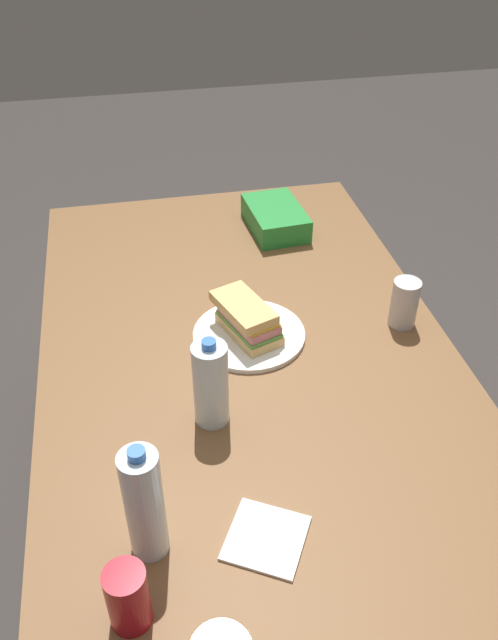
{
  "coord_description": "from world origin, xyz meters",
  "views": [
    {
      "loc": [
        -1.12,
        0.23,
        1.72
      ],
      "look_at": [
        0.07,
        -0.01,
        0.77
      ],
      "focal_mm": 36.97,
      "sensor_mm": 36.0,
      "label": 1
    }
  ],
  "objects_px": {
    "paper_plate": "(249,335)",
    "sandwich": "(247,318)",
    "dining_table": "(250,383)",
    "water_bottle_tall": "(211,384)",
    "soda_can_silver": "(404,303)",
    "soda_can_red": "(128,598)",
    "water_bottle_spare": "(144,504)",
    "chip_bag": "(275,218)"
  },
  "relations": [
    {
      "from": "paper_plate",
      "to": "sandwich",
      "type": "xyz_separation_m",
      "value": [
        0.0,
        0.0,
        0.05
      ]
    },
    {
      "from": "dining_table",
      "to": "water_bottle_tall",
      "type": "relative_size",
      "value": 7.92
    },
    {
      "from": "dining_table",
      "to": "soda_can_silver",
      "type": "bearing_deg",
      "value": -82.93
    },
    {
      "from": "soda_can_red",
      "to": "water_bottle_spare",
      "type": "bearing_deg",
      "value": -17.9
    },
    {
      "from": "chip_bag",
      "to": "water_bottle_tall",
      "type": "relative_size",
      "value": 1.11
    },
    {
      "from": "paper_plate",
      "to": "water_bottle_spare",
      "type": "bearing_deg",
      "value": 151.96
    },
    {
      "from": "paper_plate",
      "to": "water_bottle_tall",
      "type": "height_order",
      "value": "water_bottle_tall"
    },
    {
      "from": "sandwich",
      "to": "chip_bag",
      "type": "bearing_deg",
      "value": -20.65
    },
    {
      "from": "dining_table",
      "to": "soda_can_red",
      "type": "height_order",
      "value": "soda_can_red"
    },
    {
      "from": "chip_bag",
      "to": "paper_plate",
      "type": "bearing_deg",
      "value": -24.8
    },
    {
      "from": "sandwich",
      "to": "soda_can_red",
      "type": "distance_m",
      "value": 0.72
    },
    {
      "from": "soda_can_red",
      "to": "water_bottle_spare",
      "type": "xyz_separation_m",
      "value": [
        0.12,
        -0.04,
        0.06
      ]
    },
    {
      "from": "paper_plate",
      "to": "water_bottle_spare",
      "type": "height_order",
      "value": "water_bottle_spare"
    },
    {
      "from": "soda_can_red",
      "to": "chip_bag",
      "type": "xyz_separation_m",
      "value": [
        1.13,
        -0.5,
        -0.03
      ]
    },
    {
      "from": "dining_table",
      "to": "paper_plate",
      "type": "distance_m",
      "value": 0.12
    },
    {
      "from": "dining_table",
      "to": "chip_bag",
      "type": "xyz_separation_m",
      "value": [
        0.56,
        -0.19,
        0.12
      ]
    },
    {
      "from": "paper_plate",
      "to": "water_bottle_spare",
      "type": "relative_size",
      "value": 1.09
    },
    {
      "from": "chip_bag",
      "to": "soda_can_red",
      "type": "bearing_deg",
      "value": -28.29
    },
    {
      "from": "soda_can_red",
      "to": "soda_can_silver",
      "type": "relative_size",
      "value": 1.0
    },
    {
      "from": "water_bottle_spare",
      "to": "chip_bag",
      "type": "bearing_deg",
      "value": -24.38
    },
    {
      "from": "chip_bag",
      "to": "water_bottle_tall",
      "type": "height_order",
      "value": "water_bottle_tall"
    },
    {
      "from": "paper_plate",
      "to": "sandwich",
      "type": "distance_m",
      "value": 0.05
    },
    {
      "from": "soda_can_silver",
      "to": "paper_plate",
      "type": "bearing_deg",
      "value": 86.38
    },
    {
      "from": "sandwich",
      "to": "soda_can_red",
      "type": "height_order",
      "value": "soda_can_red"
    },
    {
      "from": "dining_table",
      "to": "sandwich",
      "type": "height_order",
      "value": "sandwich"
    },
    {
      "from": "sandwich",
      "to": "dining_table",
      "type": "bearing_deg",
      "value": 173.46
    },
    {
      "from": "paper_plate",
      "to": "water_bottle_tall",
      "type": "bearing_deg",
      "value": 152.53
    },
    {
      "from": "soda_can_red",
      "to": "water_bottle_tall",
      "type": "relative_size",
      "value": 0.59
    },
    {
      "from": "paper_plate",
      "to": "water_bottle_spare",
      "type": "distance_m",
      "value": 0.6
    },
    {
      "from": "dining_table",
      "to": "soda_can_red",
      "type": "relative_size",
      "value": 13.44
    },
    {
      "from": "paper_plate",
      "to": "soda_can_red",
      "type": "height_order",
      "value": "soda_can_red"
    },
    {
      "from": "sandwich",
      "to": "soda_can_silver",
      "type": "relative_size",
      "value": 1.64
    },
    {
      "from": "soda_can_red",
      "to": "chip_bag",
      "type": "height_order",
      "value": "soda_can_red"
    },
    {
      "from": "water_bottle_tall",
      "to": "soda_can_silver",
      "type": "bearing_deg",
      "value": -66.21
    },
    {
      "from": "soda_can_silver",
      "to": "dining_table",
      "type": "bearing_deg",
      "value": 97.07
    },
    {
      "from": "chip_bag",
      "to": "water_bottle_spare",
      "type": "relative_size",
      "value": 0.94
    },
    {
      "from": "water_bottle_spare",
      "to": "soda_can_silver",
      "type": "xyz_separation_m",
      "value": [
        0.5,
        -0.65,
        -0.06
      ]
    },
    {
      "from": "paper_plate",
      "to": "soda_can_red",
      "type": "distance_m",
      "value": 0.72
    },
    {
      "from": "soda_can_silver",
      "to": "water_bottle_spare",
      "type": "bearing_deg",
      "value": 127.32
    },
    {
      "from": "sandwich",
      "to": "paper_plate",
      "type": "bearing_deg",
      "value": -133.24
    },
    {
      "from": "water_bottle_tall",
      "to": "chip_bag",
      "type": "bearing_deg",
      "value": -22.74
    },
    {
      "from": "sandwich",
      "to": "water_bottle_tall",
      "type": "bearing_deg",
      "value": 153.37
    }
  ]
}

